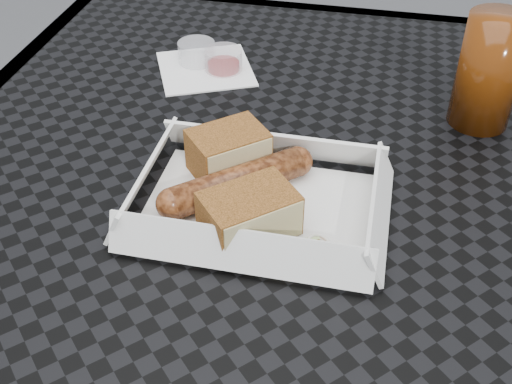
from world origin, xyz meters
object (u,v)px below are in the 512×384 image
(bratwurst, at_px, (237,182))
(drink_glass, at_px, (489,72))
(food_tray, at_px, (258,208))
(patio_table, at_px, (279,197))

(bratwurst, xyz_separation_m, drink_glass, (0.24, 0.20, 0.05))
(food_tray, bearing_deg, bratwurst, 150.79)
(patio_table, distance_m, bratwurst, 0.14)
(patio_table, xyz_separation_m, food_tray, (-0.00, -0.11, 0.08))
(patio_table, height_order, bratwurst, bratwurst)
(bratwurst, height_order, drink_glass, drink_glass)
(drink_glass, bearing_deg, food_tray, -136.06)
(food_tray, distance_m, bratwurst, 0.03)
(drink_glass, bearing_deg, patio_table, -155.64)
(food_tray, xyz_separation_m, bratwurst, (-0.02, 0.01, 0.02))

